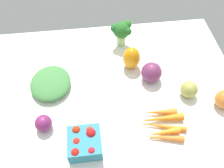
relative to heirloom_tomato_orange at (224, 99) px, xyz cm
name	(u,v)px	position (x,y,z in cm)	size (l,w,h in cm)	color
tablecloth	(112,88)	(-40.81, 13.52, -4.56)	(104.00, 76.00, 2.00)	white
heirloom_tomato_orange	(224,99)	(0.00, 0.00, 0.00)	(7.13, 7.13, 7.13)	orange
red_onion_near_basket	(43,123)	(-67.01, -1.70, -0.53)	(6.07, 6.07, 6.07)	#7A255D
heirloom_tomato_green	(189,89)	(-11.68, 6.30, -0.19)	(6.74, 6.74, 6.74)	#A1A34A
bell_pepper_orange	(131,58)	(-31.37, 23.75, 1.62)	(7.29, 7.29, 10.37)	orange
berry_basket	(84,142)	(-53.09, -10.65, -0.45)	(11.14, 11.14, 6.79)	teal
red_onion_center	(151,72)	(-24.50, 15.81, 0.60)	(8.33, 8.33, 8.33)	#702D58
leafy_greens_clump	(50,83)	(-65.23, 16.89, -1.37)	(18.11, 16.01, 4.38)	#438242
broccoli_head	(122,31)	(-33.41, 38.08, 4.31)	(9.45, 7.58, 12.08)	#9CC07F
carrot_bunch	(162,124)	(-25.25, -6.13, -2.21)	(17.37, 14.64, 2.98)	orange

